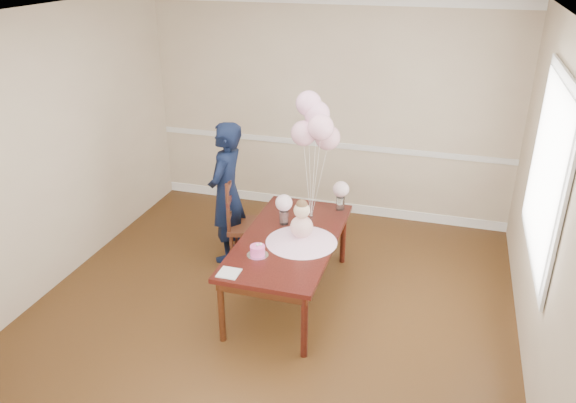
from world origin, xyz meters
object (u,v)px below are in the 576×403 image
(dining_table_top, at_px, (289,240))
(birthday_cake, at_px, (258,250))
(woman, at_px, (227,193))
(dining_chair_seat, at_px, (250,226))

(dining_table_top, distance_m, birthday_cake, 0.44)
(dining_table_top, relative_size, woman, 1.13)
(dining_table_top, xyz_separation_m, woman, (-0.86, 0.56, 0.14))
(dining_table_top, height_order, birthday_cake, birthday_cake)
(dining_chair_seat, xyz_separation_m, woman, (-0.27, 0.04, 0.34))
(birthday_cake, bearing_deg, dining_table_top, 66.08)
(dining_table_top, height_order, dining_chair_seat, dining_table_top)
(birthday_cake, distance_m, woman, 1.18)
(dining_table_top, xyz_separation_m, birthday_cake, (-0.18, -0.40, 0.07))
(woman, bearing_deg, birthday_cake, 37.34)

